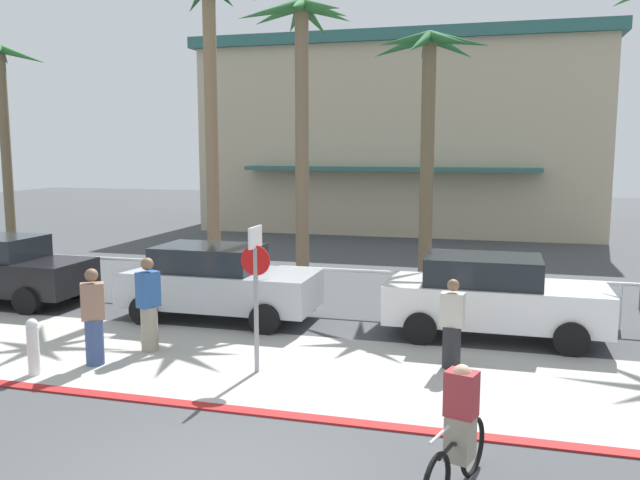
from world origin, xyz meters
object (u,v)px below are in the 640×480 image
at_px(stop_sign_bike_lane, 256,278).
at_px(pedestrian_0, 94,321).
at_px(pedestrian_2, 149,308).
at_px(pedestrian_1, 452,328).
at_px(palm_tree_0, 3,103).
at_px(car_black_0, 1,269).
at_px(bollard_0, 33,346).
at_px(palm_tree_2, 301,70).
at_px(car_silver_1, 218,282).
at_px(car_white_2, 492,296).
at_px(palm_tree_1, 211,58).
at_px(cyclist_black_0, 459,432).
at_px(palm_tree_3, 428,98).

xyz_separation_m(stop_sign_bike_lane, pedestrian_0, (-2.94, -0.38, -0.85)).
bearing_deg(pedestrian_2, pedestrian_1, 5.32).
xyz_separation_m(palm_tree_0, car_black_0, (5.39, -6.74, -4.61)).
xyz_separation_m(bollard_0, pedestrian_0, (0.69, 0.75, 0.31)).
height_order(bollard_0, pedestrian_0, pedestrian_0).
xyz_separation_m(stop_sign_bike_lane, palm_tree_2, (-1.12, 6.34, 4.20)).
xyz_separation_m(palm_tree_2, car_silver_1, (-1.02, -3.16, -5.01)).
bearing_deg(palm_tree_2, bollard_0, -108.59).
height_order(car_silver_1, pedestrian_2, pedestrian_2).
relative_size(palm_tree_0, pedestrian_1, 4.69).
distance_m(palm_tree_0, car_silver_1, 14.00).
bearing_deg(car_black_0, pedestrian_1, -10.65).
height_order(car_white_2, pedestrian_1, car_white_2).
relative_size(stop_sign_bike_lane, palm_tree_1, 0.30).
bearing_deg(pedestrian_2, cyclist_black_0, -31.65).
distance_m(palm_tree_3, pedestrian_0, 10.12).
distance_m(palm_tree_2, car_white_2, 7.70).
bearing_deg(pedestrian_0, cyclist_black_0, -22.60).
relative_size(pedestrian_1, pedestrian_2, 0.88).
bearing_deg(car_black_0, car_silver_1, -0.69).
height_order(stop_sign_bike_lane, bollard_0, stop_sign_bike_lane).
distance_m(bollard_0, palm_tree_3, 11.16).
bearing_deg(stop_sign_bike_lane, car_silver_1, 124.00).
relative_size(palm_tree_0, car_silver_1, 1.72).
bearing_deg(palm_tree_0, cyclist_black_0, -37.48).
bearing_deg(pedestrian_0, pedestrian_2, 61.39).
relative_size(palm_tree_3, pedestrian_1, 4.26).
height_order(palm_tree_3, car_white_2, palm_tree_3).
height_order(stop_sign_bike_lane, palm_tree_1, palm_tree_1).
relative_size(cyclist_black_0, pedestrian_1, 1.09).
bearing_deg(car_white_2, bollard_0, -149.42).
xyz_separation_m(palm_tree_2, pedestrian_2, (-1.29, -5.74, -5.02)).
height_order(palm_tree_1, cyclist_black_0, palm_tree_1).
height_order(stop_sign_bike_lane, palm_tree_2, palm_tree_2).
distance_m(car_silver_1, pedestrian_0, 3.65).
relative_size(palm_tree_1, car_white_2, 1.91).
bearing_deg(palm_tree_2, palm_tree_3, 15.84).
bearing_deg(car_white_2, palm_tree_0, 158.95).
relative_size(bollard_0, palm_tree_3, 0.15).
bearing_deg(pedestrian_1, pedestrian_2, -174.68).
height_order(bollard_0, car_white_2, car_white_2).
relative_size(palm_tree_2, pedestrian_0, 4.34).
relative_size(bollard_0, car_white_2, 0.23).
bearing_deg(palm_tree_2, palm_tree_1, 175.67).
bearing_deg(palm_tree_3, palm_tree_2, -164.16).
xyz_separation_m(palm_tree_0, car_silver_1, (11.33, -6.81, -4.61)).
distance_m(palm_tree_1, palm_tree_2, 2.64).
bearing_deg(pedestrian_1, cyclist_black_0, -84.91).
bearing_deg(palm_tree_3, car_white_2, -65.35).
relative_size(palm_tree_3, car_silver_1, 1.56).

